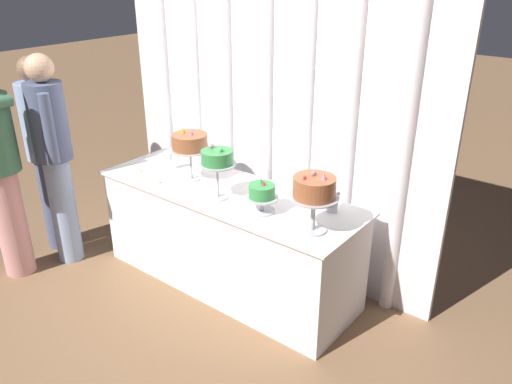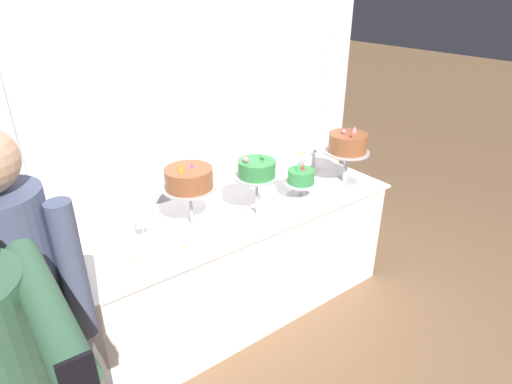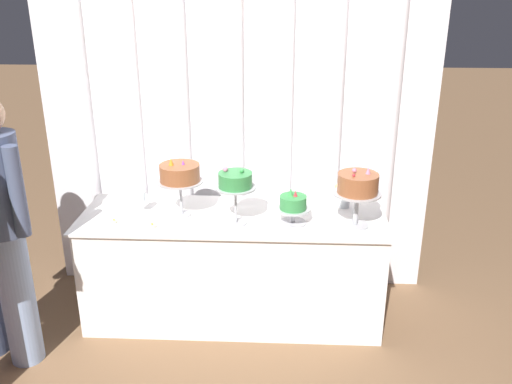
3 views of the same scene
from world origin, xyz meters
The scene contains 13 objects.
ground_plane centered at (0.00, 0.00, 0.00)m, with size 24.00×24.00×0.00m, color #846042.
draped_curtain centered at (0.03, 0.59, 1.46)m, with size 2.85×0.17×2.72m.
cake_table centered at (0.00, 0.10, 0.39)m, with size 2.07×0.71×0.78m.
cake_display_leftmost centered at (-0.34, 0.09, 1.08)m, with size 0.30×0.30×0.41m.
cake_display_midleft centered at (0.03, -0.03, 1.07)m, with size 0.27×0.27×0.39m.
cake_display_midright centered at (0.40, -0.01, 0.91)m, with size 0.22×0.22×0.24m.
cake_display_rightmost centered at (0.81, -0.02, 1.06)m, with size 0.31×0.31×0.40m.
wine_glass centered at (-0.63, 0.13, 0.90)m, with size 0.07×0.07×0.15m.
flower_vase centered at (0.76, 0.29, 0.86)m, with size 0.12×0.08×0.18m.
tealight_far_left centered at (-0.77, -0.06, 0.79)m, with size 0.04×0.04×0.03m.
tealight_near_left centered at (-0.50, -0.11, 0.79)m, with size 0.05×0.05×0.03m.
guest_man_dark_suit centered at (-1.55, -0.38, 0.92)m, with size 0.44×0.39×1.65m.
guest_man_pink_jacket centered at (-1.28, -0.46, 0.96)m, with size 0.40×0.38×1.70m.
Camera 1 is at (2.25, -2.42, 2.32)m, focal length 35.87 mm.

